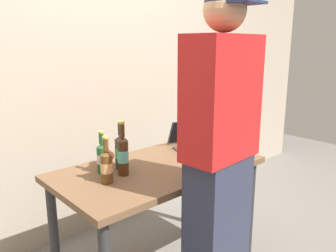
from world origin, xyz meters
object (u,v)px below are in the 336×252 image
(laptop, at_px, (194,142))
(beer_bottle_brown, at_px, (107,165))
(beer_bottle_amber, at_px, (123,155))
(beer_bottle_dark, at_px, (102,157))
(person_figure, at_px, (219,161))
(beer_bottle_green, at_px, (121,151))
(coffee_mug, at_px, (104,158))

(laptop, bearing_deg, beer_bottle_brown, -171.11)
(laptop, distance_m, beer_bottle_amber, 0.72)
(laptop, bearing_deg, beer_bottle_dark, 178.66)
(beer_bottle_amber, distance_m, person_figure, 0.59)
(beer_bottle_dark, xyz_separation_m, beer_bottle_green, (0.13, -0.02, 0.02))
(beer_bottle_green, xyz_separation_m, coffee_mug, (-0.05, 0.12, -0.07))
(person_figure, xyz_separation_m, coffee_mug, (-0.24, 0.75, -0.12))
(laptop, xyz_separation_m, person_figure, (-0.47, -0.63, 0.12))
(beer_bottle_dark, height_order, coffee_mug, beer_bottle_dark)
(beer_bottle_green, distance_m, beer_bottle_brown, 0.23)
(laptop, xyz_separation_m, beer_bottle_amber, (-0.71, -0.10, 0.08))
(laptop, relative_size, beer_bottle_amber, 1.24)
(laptop, xyz_separation_m, beer_bottle_brown, (-0.85, -0.13, 0.05))
(beer_bottle_dark, bearing_deg, beer_bottle_amber, -56.61)
(laptop, bearing_deg, person_figure, -126.90)
(laptop, relative_size, beer_bottle_green, 1.33)
(beer_bottle_amber, bearing_deg, beer_bottle_dark, 123.39)
(coffee_mug, bearing_deg, beer_bottle_amber, -90.93)
(beer_bottle_amber, bearing_deg, laptop, 7.63)
(beer_bottle_brown, height_order, coffee_mug, beer_bottle_brown)
(beer_bottle_dark, height_order, person_figure, person_figure)
(coffee_mug, bearing_deg, beer_bottle_green, -68.31)
(laptop, bearing_deg, beer_bottle_amber, -172.37)
(beer_bottle_amber, height_order, coffee_mug, beer_bottle_amber)
(beer_bottle_amber, relative_size, beer_bottle_brown, 1.21)
(beer_bottle_green, relative_size, beer_bottle_amber, 0.93)
(laptop, height_order, beer_bottle_amber, beer_bottle_amber)
(beer_bottle_brown, height_order, person_figure, person_figure)
(laptop, relative_size, beer_bottle_dark, 1.55)
(beer_bottle_brown, bearing_deg, beer_bottle_dark, 67.46)
(beer_bottle_dark, distance_m, beer_bottle_brown, 0.16)
(laptop, distance_m, beer_bottle_brown, 0.86)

